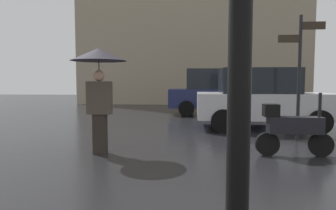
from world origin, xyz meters
TOP-DOWN VIEW (x-y plane):
  - pedestrian_with_umbrella at (-1.71, 3.33)m, footprint 1.09×1.09m
  - parked_scooter at (2.04, 3.45)m, footprint 1.47×0.32m
  - parked_car_left at (2.23, 6.90)m, footprint 4.03×2.05m
  - parked_car_right at (1.22, 10.70)m, footprint 4.40×1.84m
  - street_signpost at (2.68, 5.00)m, footprint 1.08×0.08m
  - building_block at (0.00, 17.47)m, footprint 14.74×2.62m

SIDE VIEW (x-z plane):
  - parked_scooter at x=2.04m, z-range -0.06..1.17m
  - parked_car_left at x=2.23m, z-range 0.02..1.87m
  - parked_car_right at x=1.22m, z-range 0.00..2.00m
  - pedestrian_with_umbrella at x=-1.71m, z-range 0.64..2.74m
  - street_signpost at x=2.68m, z-range 0.32..3.34m
  - building_block at x=0.00m, z-range 0.00..12.44m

